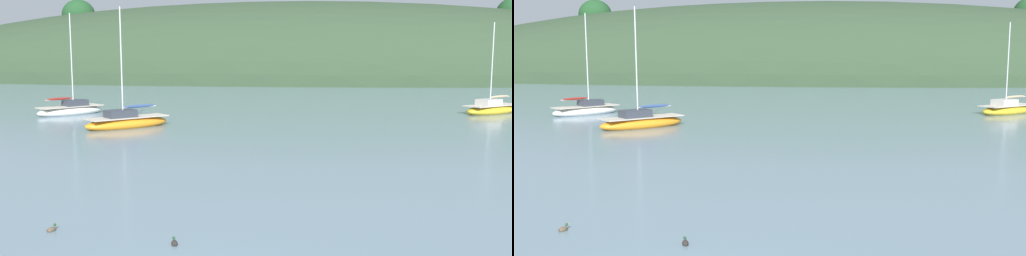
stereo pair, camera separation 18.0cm
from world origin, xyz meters
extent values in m
ellipsoid|color=#2D422B|center=(0.00, 89.74, 0.00)|extent=(150.00, 36.00, 26.81)
ellipsoid|color=#1E4723|center=(-38.10, 89.89, 11.40)|extent=(5.79, 5.27, 5.27)
ellipsoid|color=white|center=(-17.15, 35.63, 0.25)|extent=(5.20, 5.73, 0.93)
cube|color=beige|center=(-17.15, 35.63, 0.67)|extent=(4.78, 5.27, 0.06)
cube|color=#333842|center=(-16.85, 35.99, 0.93)|extent=(2.17, 2.24, 0.52)
cylinder|color=silver|center=(-16.96, 35.86, 4.54)|extent=(0.09, 0.09, 7.73)
cylinder|color=silver|center=(-17.73, 34.92, 1.32)|extent=(1.60, 1.92, 0.07)
ellipsoid|color=maroon|center=(-17.73, 34.92, 1.37)|extent=(1.64, 1.93, 0.20)
ellipsoid|color=orange|center=(-9.86, 28.21, 0.27)|extent=(5.90, 5.83, 0.99)
cube|color=beige|center=(-9.86, 28.21, 0.72)|extent=(5.43, 5.36, 0.06)
cube|color=#333842|center=(-10.22, 27.87, 0.99)|extent=(2.37, 2.36, 0.55)
cylinder|color=silver|center=(-10.08, 28.00, 4.53)|extent=(0.09, 0.09, 7.63)
cylinder|color=silver|center=(-9.15, 28.90, 1.38)|extent=(1.91, 1.87, 0.07)
ellipsoid|color=#2D4784|center=(-9.15, 28.90, 1.43)|extent=(1.93, 1.89, 0.20)
ellipsoid|color=gold|center=(18.41, 39.78, 0.26)|extent=(6.02, 5.20, 0.96)
cube|color=beige|center=(18.41, 39.78, 0.69)|extent=(5.54, 4.78, 0.06)
cube|color=beige|center=(18.02, 39.49, 0.96)|extent=(2.33, 2.20, 0.54)
cylinder|color=silver|center=(18.17, 39.60, 4.18)|extent=(0.09, 0.09, 6.97)
cylinder|color=silver|center=(19.18, 40.35, 1.35)|extent=(2.06, 1.55, 0.07)
ellipsoid|color=tan|center=(19.18, 40.35, 1.40)|extent=(2.06, 1.60, 0.20)
ellipsoid|color=brown|center=(-4.86, 5.17, 0.04)|extent=(0.28, 0.38, 0.16)
sphere|color=#1E4723|center=(-4.81, 5.30, 0.16)|extent=(0.09, 0.09, 0.09)
cone|color=gold|center=(-4.79, 5.36, 0.15)|extent=(0.05, 0.05, 0.04)
cone|color=brown|center=(-4.91, 5.02, 0.08)|extent=(0.09, 0.10, 0.08)
ellipsoid|color=#2D2823|center=(-0.85, 4.29, 0.04)|extent=(0.28, 0.38, 0.16)
sphere|color=#1E4723|center=(-0.90, 4.43, 0.16)|extent=(0.09, 0.09, 0.09)
cone|color=gold|center=(-0.92, 4.49, 0.15)|extent=(0.05, 0.05, 0.04)
cone|color=#2D2823|center=(-0.79, 4.15, 0.08)|extent=(0.09, 0.10, 0.08)
camera|label=1|loc=(2.93, -11.25, 5.52)|focal=40.80mm
camera|label=2|loc=(3.11, -11.23, 5.52)|focal=40.80mm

